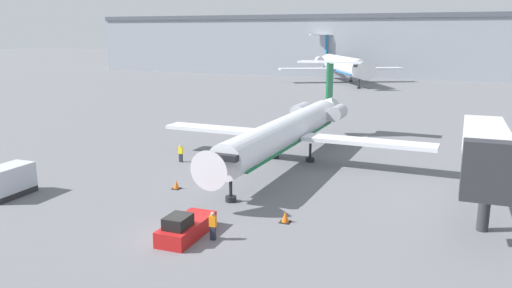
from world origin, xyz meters
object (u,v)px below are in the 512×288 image
Objects in this scene: traffic_cone_left at (176,185)px; traffic_cone_right at (285,217)px; jet_bridge at (487,152)px; airplane_parked_far_left at (342,65)px; airplane_main at (290,129)px; pushback_tug at (186,227)px; worker_by_wing at (181,153)px; worker_near_tug at (213,225)px; luggage_cart at (8,181)px.

traffic_cone_left is 10.74m from traffic_cone_right.
jet_bridge is at bearing 25.03° from traffic_cone_right.
traffic_cone_right is 0.02× the size of airplane_parked_far_left.
airplane_main is 0.87× the size of airplane_parked_far_left.
pushback_tug is at bearing -137.85° from traffic_cone_right.
traffic_cone_left is at bearing -62.97° from worker_by_wing.
traffic_cone_right is (3.11, 4.18, -0.55)m from worker_near_tug.
worker_by_wing is at bearing 62.90° from luggage_cart.
traffic_cone_right is (4.36, -14.78, -2.77)m from airplane_main.
pushback_tug reaches higher than traffic_cone_right.
airplane_main is 6.59× the size of pushback_tug.
airplane_main reaches higher than pushback_tug.
pushback_tug is 2.65× the size of worker_near_tug.
pushback_tug is at bearing -56.53° from traffic_cone_left.
worker_near_tug is (1.70, 0.17, 0.31)m from pushback_tug.
luggage_cart is 0.11× the size of airplane_parked_far_left.
pushback_tug is 9.59m from traffic_cone_left.
worker_by_wing is (-9.07, 15.41, 0.28)m from pushback_tug.
pushback_tug is 19.64m from jet_bridge.
worker_by_wing is 0.05× the size of airplane_parked_far_left.
jet_bridge is at bearing -29.99° from airplane_main.
worker_near_tug is at bearing -82.77° from airplane_parked_far_left.
luggage_cart is 2.19× the size of worker_by_wing.
airplane_main is at bearing 46.34° from luggage_cart.
luggage_cart is 95.27m from airplane_parked_far_left.
luggage_cart is 2.13× the size of worker_near_tug.
airplane_main is at bearing 106.43° from traffic_cone_right.
luggage_cart is 4.93× the size of traffic_cone_right.
pushback_tug is at bearing -174.20° from worker_near_tug.
jet_bridge reaches higher than pushback_tug.
worker_near_tug is 18.08m from jet_bridge.
pushback_tug is 1.73m from worker_near_tug.
jet_bridge is at bearing -12.26° from worker_by_wing.
jet_bridge is (14.86, 9.67, 3.54)m from worker_near_tug.
airplane_main reaches higher than traffic_cone_right.
pushback_tug is 2.73× the size of worker_by_wing.
luggage_cart is 20.93m from traffic_cone_right.
traffic_cone_left is (10.68, 6.07, -0.82)m from luggage_cart.
airplane_main is 17.44× the size of worker_near_tug.
jet_bridge is at bearing 13.66° from luggage_cart.
worker_near_tug is at bearing 5.80° from pushback_tug.
pushback_tug is 97.64m from airplane_parked_far_left.
jet_bridge reaches higher than traffic_cone_right.
airplane_parked_far_left reaches higher than worker_near_tug.
airplane_main is 19.31m from pushback_tug.
luggage_cart is at bearing 173.09° from pushback_tug.
traffic_cone_left is 0.96× the size of traffic_cone_right.
pushback_tug is 0.37× the size of jet_bridge.
pushback_tug is 0.13× the size of airplane_parked_far_left.
airplane_main is at bearing 21.37° from worker_by_wing.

